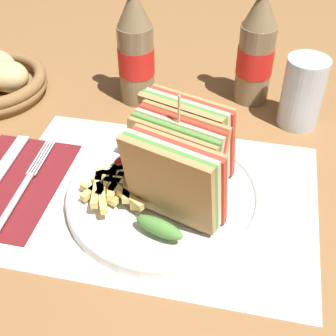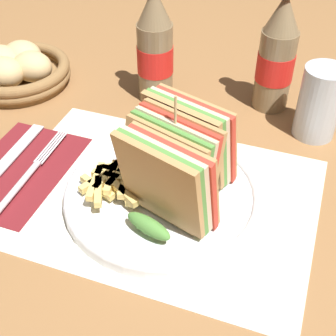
{
  "view_description": "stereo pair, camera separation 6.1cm",
  "coord_description": "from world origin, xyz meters",
  "px_view_note": "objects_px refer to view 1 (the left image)",
  "views": [
    {
      "loc": [
        0.07,
        -0.41,
        0.44
      ],
      "look_at": [
        -0.03,
        0.03,
        0.04
      ],
      "focal_mm": 50.0,
      "sensor_mm": 36.0,
      "label": 1
    },
    {
      "loc": [
        0.13,
        -0.4,
        0.44
      ],
      "look_at": [
        -0.03,
        0.03,
        0.04
      ],
      "focal_mm": 50.0,
      "sensor_mm": 36.0,
      "label": 2
    }
  ],
  "objects_px": {
    "coke_bottle_far": "(256,50)",
    "glass_near": "(302,97)",
    "club_sandwich": "(179,161)",
    "fork": "(19,193)",
    "coke_bottle_near": "(136,50)",
    "plate_main": "(165,195)"
  },
  "relations": [
    {
      "from": "coke_bottle_far",
      "to": "glass_near",
      "type": "height_order",
      "value": "coke_bottle_far"
    },
    {
      "from": "club_sandwich",
      "to": "fork",
      "type": "bearing_deg",
      "value": -171.0
    },
    {
      "from": "fork",
      "to": "glass_near",
      "type": "xyz_separation_m",
      "value": [
        0.36,
        0.25,
        0.04
      ]
    },
    {
      "from": "fork",
      "to": "coke_bottle_near",
      "type": "bearing_deg",
      "value": 69.82
    },
    {
      "from": "plate_main",
      "to": "glass_near",
      "type": "height_order",
      "value": "glass_near"
    },
    {
      "from": "plate_main",
      "to": "fork",
      "type": "distance_m",
      "value": 0.19
    },
    {
      "from": "club_sandwich",
      "to": "fork",
      "type": "height_order",
      "value": "club_sandwich"
    },
    {
      "from": "fork",
      "to": "coke_bottle_near",
      "type": "height_order",
      "value": "coke_bottle_near"
    },
    {
      "from": "coke_bottle_far",
      "to": "fork",
      "type": "bearing_deg",
      "value": -131.92
    },
    {
      "from": "fork",
      "to": "coke_bottle_near",
      "type": "xyz_separation_m",
      "value": [
        0.09,
        0.27,
        0.08
      ]
    },
    {
      "from": "club_sandwich",
      "to": "coke_bottle_far",
      "type": "distance_m",
      "value": 0.29
    },
    {
      "from": "plate_main",
      "to": "coke_bottle_near",
      "type": "height_order",
      "value": "coke_bottle_near"
    },
    {
      "from": "coke_bottle_near",
      "to": "coke_bottle_far",
      "type": "relative_size",
      "value": 1.0
    },
    {
      "from": "coke_bottle_near",
      "to": "glass_near",
      "type": "bearing_deg",
      "value": -3.41
    },
    {
      "from": "coke_bottle_far",
      "to": "glass_near",
      "type": "bearing_deg",
      "value": -35.8
    },
    {
      "from": "plate_main",
      "to": "glass_near",
      "type": "distance_m",
      "value": 0.28
    },
    {
      "from": "fork",
      "to": "coke_bottle_far",
      "type": "xyz_separation_m",
      "value": [
        0.28,
        0.31,
        0.08
      ]
    },
    {
      "from": "club_sandwich",
      "to": "glass_near",
      "type": "height_order",
      "value": "club_sandwich"
    },
    {
      "from": "plate_main",
      "to": "glass_near",
      "type": "relative_size",
      "value": 2.3
    },
    {
      "from": "coke_bottle_far",
      "to": "glass_near",
      "type": "distance_m",
      "value": 0.11
    },
    {
      "from": "plate_main",
      "to": "coke_bottle_near",
      "type": "xyz_separation_m",
      "value": [
        -0.1,
        0.23,
        0.08
      ]
    },
    {
      "from": "club_sandwich",
      "to": "coke_bottle_near",
      "type": "distance_m",
      "value": 0.27
    }
  ]
}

